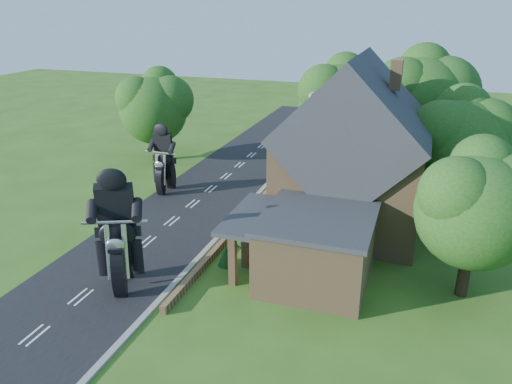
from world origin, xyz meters
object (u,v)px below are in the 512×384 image
(annex, at_px, (314,246))
(motorcycle_lead, at_px, (123,271))
(garden_wall, at_px, (247,215))
(house, at_px, (352,158))
(motorcycle_follow, at_px, (166,182))

(annex, xyz_separation_m, motorcycle_lead, (-8.42, -3.81, -0.85))
(garden_wall, height_order, house, house)
(annex, bearing_deg, house, 84.76)
(house, distance_m, motorcycle_follow, 13.82)
(annex, distance_m, motorcycle_follow, 15.13)
(garden_wall, bearing_deg, motorcycle_lead, -106.53)
(house, bearing_deg, motorcycle_lead, -130.45)
(motorcycle_follow, bearing_deg, garden_wall, 162.96)
(annex, height_order, motorcycle_follow, annex)
(house, distance_m, motorcycle_lead, 14.35)
(house, bearing_deg, motorcycle_follow, 173.84)
(house, xyz_separation_m, motorcycle_follow, (-13.27, 1.43, -3.59))
(annex, bearing_deg, motorcycle_lead, -155.68)
(garden_wall, distance_m, house, 7.52)
(motorcycle_lead, height_order, motorcycle_follow, motorcycle_lead)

